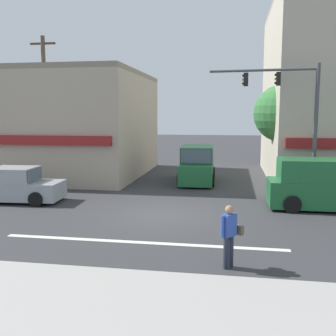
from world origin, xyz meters
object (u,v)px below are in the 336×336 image
at_px(street_tree, 283,114).
at_px(utility_pole_near_left, 46,110).
at_px(traffic_light_mast, 293,110).
at_px(pedestrian_foreground_with_bag, 230,232).
at_px(sedan_parked_curbside, 16,186).
at_px(van_waiting_far, 197,165).
at_px(van_crossing_center, 322,186).
at_px(utility_pole_far_right, 312,114).

height_order(street_tree, utility_pole_near_left, utility_pole_near_left).
relative_size(traffic_light_mast, pedestrian_foreground_with_bag, 3.71).
bearing_deg(traffic_light_mast, sedan_parked_curbside, -169.21).
bearing_deg(street_tree, sedan_parked_curbside, -153.25).
distance_m(sedan_parked_curbside, pedestrian_foreground_with_bag, 11.54).
distance_m(van_waiting_far, pedestrian_foreground_with_bag, 13.03).
height_order(traffic_light_mast, sedan_parked_curbside, traffic_light_mast).
bearing_deg(utility_pole_near_left, van_crossing_center, -12.85).
bearing_deg(pedestrian_foreground_with_bag, utility_pole_far_right, 72.07).
xyz_separation_m(street_tree, pedestrian_foreground_with_bag, (-2.69, -12.53, -3.04)).
bearing_deg(sedan_parked_curbside, pedestrian_foreground_with_bag, -33.12).
xyz_separation_m(street_tree, utility_pole_far_right, (1.73, 1.13, 0.01)).
height_order(sedan_parked_curbside, pedestrian_foreground_with_bag, pedestrian_foreground_with_bag).
relative_size(utility_pole_near_left, pedestrian_foreground_with_bag, 4.84).
bearing_deg(sedan_parked_curbside, van_waiting_far, 40.61).
distance_m(street_tree, van_crossing_center, 6.30).
distance_m(utility_pole_near_left, utility_pole_far_right, 14.88).
distance_m(van_waiting_far, van_crossing_center, 8.17).
relative_size(utility_pole_near_left, van_waiting_far, 1.73).
distance_m(utility_pole_near_left, sedan_parked_curbside, 5.28).
bearing_deg(van_waiting_far, sedan_parked_curbside, -139.39).
xyz_separation_m(van_waiting_far, sedan_parked_curbside, (-7.66, -6.57, -0.29)).
relative_size(utility_pole_near_left, sedan_parked_curbside, 1.93).
distance_m(traffic_light_mast, sedan_parked_curbside, 13.05).
height_order(utility_pole_near_left, van_crossing_center, utility_pole_near_left).
height_order(traffic_light_mast, van_waiting_far, traffic_light_mast).
xyz_separation_m(street_tree, van_waiting_far, (-4.69, 0.35, -2.99)).
relative_size(van_waiting_far, van_crossing_center, 1.01).
bearing_deg(pedestrian_foreground_with_bag, traffic_light_mast, 72.70).
relative_size(traffic_light_mast, van_waiting_far, 1.33).
distance_m(utility_pole_far_right, van_crossing_center, 7.24).
bearing_deg(van_crossing_center, street_tree, 101.31).
bearing_deg(van_waiting_far, utility_pole_far_right, 6.95).
distance_m(street_tree, van_waiting_far, 5.57).
height_order(van_crossing_center, pedestrian_foreground_with_bag, van_crossing_center).
bearing_deg(utility_pole_far_right, pedestrian_foreground_with_bag, -107.93).
height_order(utility_pole_near_left, utility_pole_far_right, utility_pole_near_left).
height_order(utility_pole_near_left, traffic_light_mast, utility_pole_near_left).
xyz_separation_m(van_crossing_center, pedestrian_foreground_with_bag, (-3.78, -7.10, -0.05)).
distance_m(utility_pole_near_left, van_waiting_far, 9.06).
bearing_deg(traffic_light_mast, street_tree, 90.12).
bearing_deg(utility_pole_near_left, sedan_parked_curbside, -84.21).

